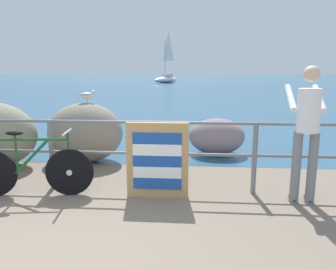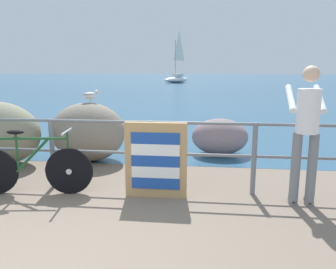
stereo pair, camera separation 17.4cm
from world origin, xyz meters
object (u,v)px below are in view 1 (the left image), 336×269
breakwater_boulder_main (85,133)px  seagull (87,95)px  person_at_railing (307,129)px  folded_deckchair_stack (157,160)px  breakwater_boulder_right (217,136)px  bicycle (31,169)px  sailboat (166,77)px

breakwater_boulder_main → seagull: size_ratio=4.34×
person_at_railing → folded_deckchair_stack: (-1.92, 0.02, -0.47)m
folded_deckchair_stack → breakwater_boulder_right: (0.95, 2.44, -0.15)m
bicycle → seagull: size_ratio=5.19×
bicycle → breakwater_boulder_main: (0.18, 1.76, 0.17)m
bicycle → breakwater_boulder_right: (2.68, 2.54, -0.02)m
folded_deckchair_stack → seagull: seagull is taller
person_at_railing → breakwater_boulder_main: 3.89m
bicycle → sailboat: size_ratio=0.27×
folded_deckchair_stack → sailboat: sailboat is taller
person_at_railing → folded_deckchair_stack: person_at_railing is taller
breakwater_boulder_main → sailboat: sailboat is taller
person_at_railing → breakwater_boulder_right: 2.72m
bicycle → person_at_railing: 3.70m
bicycle → person_at_railing: person_at_railing is taller
seagull → breakwater_boulder_main: bearing=-152.1°
breakwater_boulder_main → seagull: bearing=58.1°
person_at_railing → sailboat: (-4.94, 36.22, -0.28)m
bicycle → sailboat: (-1.28, 36.29, 0.32)m
bicycle → folded_deckchair_stack: (1.73, 0.10, 0.13)m
breakwater_boulder_main → sailboat: 34.56m
breakwater_boulder_main → sailboat: size_ratio=0.23×
bicycle → sailboat: 36.32m
person_at_railing → breakwater_boulder_right: person_at_railing is taller
breakwater_boulder_right → seagull: bearing=-164.2°
breakwater_boulder_right → seagull: seagull is taller
person_at_railing → seagull: size_ratio=5.47×
seagull → sailboat: (-1.51, 34.45, -0.54)m
bicycle → folded_deckchair_stack: size_ratio=1.62×
person_at_railing → sailboat: sailboat is taller
bicycle → person_at_railing: size_ratio=0.95×
person_at_railing → seagull: bearing=66.4°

